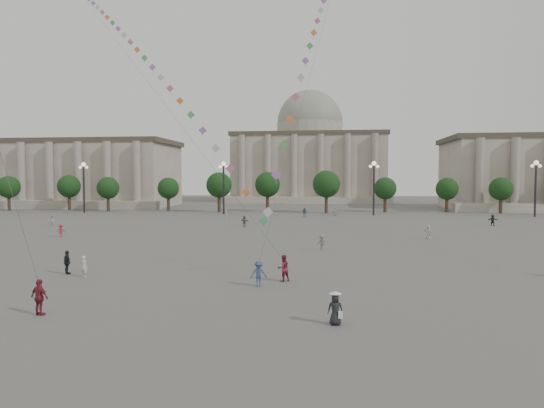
# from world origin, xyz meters

# --- Properties ---
(ground) EXTENTS (360.00, 360.00, 0.00)m
(ground) POSITION_xyz_m (0.00, 0.00, 0.00)
(ground) COLOR #52504D
(ground) RESTS_ON ground
(hall_west) EXTENTS (84.00, 26.22, 17.20)m
(hall_west) POSITION_xyz_m (-75.00, 93.89, 8.43)
(hall_west) COLOR gray
(hall_west) RESTS_ON ground
(hall_central) EXTENTS (48.30, 34.30, 35.50)m
(hall_central) POSITION_xyz_m (0.00, 129.22, 14.23)
(hall_central) COLOR gray
(hall_central) RESTS_ON ground
(tree_row) EXTENTS (137.12, 5.12, 8.00)m
(tree_row) POSITION_xyz_m (0.00, 78.00, 5.39)
(tree_row) COLOR #36261B
(tree_row) RESTS_ON ground
(lamp_post_far_west) EXTENTS (2.00, 0.90, 10.65)m
(lamp_post_far_west) POSITION_xyz_m (-45.00, 70.00, 7.35)
(lamp_post_far_west) COLOR #262628
(lamp_post_far_west) RESTS_ON ground
(lamp_post_mid_west) EXTENTS (2.00, 0.90, 10.65)m
(lamp_post_mid_west) POSITION_xyz_m (-15.00, 70.00, 7.35)
(lamp_post_mid_west) COLOR #262628
(lamp_post_mid_west) RESTS_ON ground
(lamp_post_mid_east) EXTENTS (2.00, 0.90, 10.65)m
(lamp_post_mid_east) POSITION_xyz_m (15.00, 70.00, 7.35)
(lamp_post_mid_east) COLOR #262628
(lamp_post_mid_east) RESTS_ON ground
(lamp_post_far_east) EXTENTS (2.00, 0.90, 10.65)m
(lamp_post_far_east) POSITION_xyz_m (45.00, 70.00, 7.35)
(lamp_post_far_east) COLOR #262628
(lamp_post_far_east) RESTS_ON ground
(person_crowd_0) EXTENTS (1.11, 0.62, 1.78)m
(person_crowd_0) POSITION_xyz_m (1.73, 64.20, 0.89)
(person_crowd_0) COLOR #325472
(person_crowd_0) RESTS_ON ground
(person_crowd_1) EXTENTS (0.91, 0.85, 1.50)m
(person_crowd_1) POSITION_xyz_m (-36.12, 43.45, 0.75)
(person_crowd_1) COLOR silver
(person_crowd_1) RESTS_ON ground
(person_crowd_2) EXTENTS (1.14, 1.14, 1.58)m
(person_crowd_2) POSITION_xyz_m (-26.60, 29.53, 0.79)
(person_crowd_2) COLOR maroon
(person_crowd_2) RESTS_ON ground
(person_crowd_4) EXTENTS (1.34, 1.41, 1.59)m
(person_crowd_4) POSITION_xyz_m (7.47, 68.00, 0.79)
(person_crowd_4) COLOR beige
(person_crowd_4) RESTS_ON ground
(person_crowd_6) EXTENTS (1.16, 0.97, 1.56)m
(person_crowd_6) POSITION_xyz_m (5.61, 22.23, 0.78)
(person_crowd_6) COLOR slate
(person_crowd_6) RESTS_ON ground
(person_crowd_7) EXTENTS (1.45, 1.46, 1.69)m
(person_crowd_7) POSITION_xyz_m (18.17, 32.93, 0.84)
(person_crowd_7) COLOR white
(person_crowd_7) RESTS_ON ground
(person_crowd_9) EXTENTS (1.62, 0.68, 1.69)m
(person_crowd_9) POSITION_xyz_m (31.23, 50.77, 0.85)
(person_crowd_9) COLOR black
(person_crowd_9) RESTS_ON ground
(person_crowd_10) EXTENTS (0.68, 0.71, 1.64)m
(person_crowd_10) POSITION_xyz_m (-12.38, 60.24, 0.82)
(person_crowd_10) COLOR beige
(person_crowd_10) RESTS_ON ground
(person_crowd_12) EXTENTS (1.56, 1.23, 1.65)m
(person_crowd_12) POSITION_xyz_m (-6.29, 44.81, 0.83)
(person_crowd_12) COLOR slate
(person_crowd_12) RESTS_ON ground
(person_crowd_13) EXTENTS (0.68, 0.58, 1.57)m
(person_crowd_13) POSITION_xyz_m (-11.50, 6.82, 0.78)
(person_crowd_13) COLOR silver
(person_crowd_13) RESTS_ON ground
(tourist_0) EXTENTS (1.22, 0.78, 1.93)m
(tourist_0) POSITION_xyz_m (-8.81, -2.94, 0.97)
(tourist_0) COLOR maroon
(tourist_0) RESTS_ON ground
(tourist_1) EXTENTS (1.09, 1.00, 1.79)m
(tourist_1) POSITION_xyz_m (-13.30, 7.65, 0.90)
(tourist_1) COLOR black
(tourist_1) RESTS_ON ground
(kite_flyer_0) EXTENTS (1.14, 1.09, 1.86)m
(kite_flyer_0) POSITION_xyz_m (3.17, 7.04, 0.93)
(kite_flyer_0) COLOR maroon
(kite_flyer_0) RESTS_ON ground
(kite_flyer_1) EXTENTS (1.23, 0.87, 1.73)m
(kite_flyer_1) POSITION_xyz_m (1.68, 5.17, 0.87)
(kite_flyer_1) COLOR navy
(kite_flyer_1) RESTS_ON ground
(hat_person) EXTENTS (0.79, 0.60, 1.69)m
(hat_person) POSITION_xyz_m (6.67, -2.80, 0.84)
(hat_person) COLOR black
(hat_person) RESTS_ON ground
(kite_train_west) EXTENTS (40.70, 47.01, 75.36)m
(kite_train_west) POSITION_xyz_m (-18.39, 32.28, 23.53)
(kite_train_west) COLOR #3F3F3F
(kite_train_west) RESTS_ON ground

